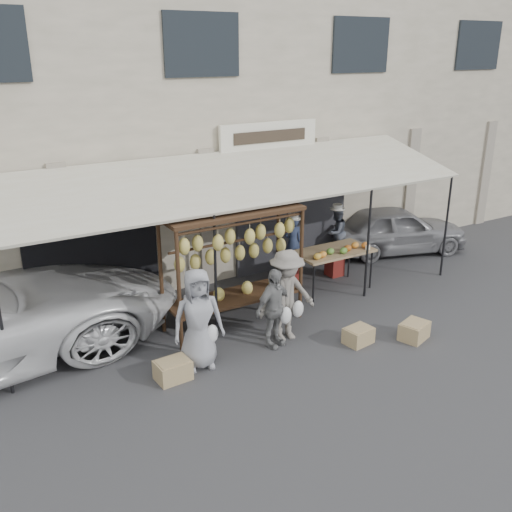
{
  "coord_description": "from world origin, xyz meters",
  "views": [
    {
      "loc": [
        -5.14,
        -7.14,
        4.95
      ],
      "look_at": [
        -0.02,
        1.4,
        1.3
      ],
      "focal_mm": 40.0,
      "sensor_mm": 36.0,
      "label": 1
    }
  ],
  "objects_px": {
    "crate_near_b": "(414,331)",
    "crate_far": "(173,370)",
    "customer_left": "(198,319)",
    "sedan": "(396,229)",
    "vendor_right": "(336,232)",
    "produce_table": "(335,252)",
    "banana_rack": "(234,247)",
    "crate_near_a": "(358,336)",
    "vendor_left": "(293,242)",
    "customer_right": "(286,296)",
    "customer_mid": "(274,308)"
  },
  "relations": [
    {
      "from": "vendor_right",
      "to": "customer_left",
      "type": "distance_m",
      "value": 4.84
    },
    {
      "from": "vendor_left",
      "to": "customer_right",
      "type": "relative_size",
      "value": 0.66
    },
    {
      "from": "customer_right",
      "to": "sedan",
      "type": "relative_size",
      "value": 0.47
    },
    {
      "from": "vendor_left",
      "to": "crate_near_b",
      "type": "relative_size",
      "value": 2.13
    },
    {
      "from": "vendor_right",
      "to": "customer_right",
      "type": "xyz_separation_m",
      "value": [
        -2.66,
        -1.96,
        -0.2
      ]
    },
    {
      "from": "customer_mid",
      "to": "crate_near_b",
      "type": "bearing_deg",
      "value": -40.86
    },
    {
      "from": "customer_right",
      "to": "sedan",
      "type": "height_order",
      "value": "customer_right"
    },
    {
      "from": "banana_rack",
      "to": "crate_near_b",
      "type": "bearing_deg",
      "value": -40.63
    },
    {
      "from": "customer_left",
      "to": "vendor_left",
      "type": "bearing_deg",
      "value": 43.11
    },
    {
      "from": "customer_mid",
      "to": "crate_near_a",
      "type": "bearing_deg",
      "value": -43.14
    },
    {
      "from": "vendor_right",
      "to": "customer_mid",
      "type": "distance_m",
      "value": 3.65
    },
    {
      "from": "customer_mid",
      "to": "customer_right",
      "type": "height_order",
      "value": "customer_right"
    },
    {
      "from": "produce_table",
      "to": "crate_near_b",
      "type": "height_order",
      "value": "produce_table"
    },
    {
      "from": "customer_left",
      "to": "sedan",
      "type": "relative_size",
      "value": 0.48
    },
    {
      "from": "vendor_left",
      "to": "customer_left",
      "type": "height_order",
      "value": "customer_left"
    },
    {
      "from": "customer_left",
      "to": "crate_near_a",
      "type": "relative_size",
      "value": 3.51
    },
    {
      "from": "produce_table",
      "to": "crate_near_a",
      "type": "height_order",
      "value": "produce_table"
    },
    {
      "from": "banana_rack",
      "to": "sedan",
      "type": "height_order",
      "value": "banana_rack"
    },
    {
      "from": "customer_left",
      "to": "customer_right",
      "type": "relative_size",
      "value": 1.01
    },
    {
      "from": "banana_rack",
      "to": "customer_left",
      "type": "bearing_deg",
      "value": -140.8
    },
    {
      "from": "vendor_right",
      "to": "crate_far",
      "type": "relative_size",
      "value": 2.17
    },
    {
      "from": "vendor_right",
      "to": "customer_mid",
      "type": "height_order",
      "value": "vendor_right"
    },
    {
      "from": "customer_mid",
      "to": "crate_far",
      "type": "height_order",
      "value": "customer_mid"
    },
    {
      "from": "crate_near_b",
      "to": "crate_far",
      "type": "xyz_separation_m",
      "value": [
        -4.26,
        0.99,
        0.0
      ]
    },
    {
      "from": "customer_left",
      "to": "sedan",
      "type": "bearing_deg",
      "value": 30.42
    },
    {
      "from": "banana_rack",
      "to": "vendor_left",
      "type": "height_order",
      "value": "banana_rack"
    },
    {
      "from": "vendor_left",
      "to": "customer_mid",
      "type": "relative_size",
      "value": 0.77
    },
    {
      "from": "banana_rack",
      "to": "customer_right",
      "type": "height_order",
      "value": "banana_rack"
    },
    {
      "from": "vendor_right",
      "to": "sedan",
      "type": "relative_size",
      "value": 0.32
    },
    {
      "from": "vendor_right",
      "to": "customer_left",
      "type": "bearing_deg",
      "value": 5.73
    },
    {
      "from": "customer_mid",
      "to": "crate_near_b",
      "type": "height_order",
      "value": "customer_mid"
    },
    {
      "from": "vendor_left",
      "to": "customer_right",
      "type": "xyz_separation_m",
      "value": [
        -1.58,
        -2.11,
        -0.12
      ]
    },
    {
      "from": "customer_mid",
      "to": "sedan",
      "type": "xyz_separation_m",
      "value": [
        5.31,
        2.55,
        -0.11
      ]
    },
    {
      "from": "customer_mid",
      "to": "crate_near_a",
      "type": "xyz_separation_m",
      "value": [
        1.34,
        -0.71,
        -0.57
      ]
    },
    {
      "from": "vendor_left",
      "to": "crate_near_a",
      "type": "xyz_separation_m",
      "value": [
        -0.57,
        -2.92,
        -0.82
      ]
    },
    {
      "from": "vendor_left",
      "to": "sedan",
      "type": "height_order",
      "value": "vendor_left"
    },
    {
      "from": "customer_left",
      "to": "produce_table",
      "type": "bearing_deg",
      "value": 29.33
    },
    {
      "from": "banana_rack",
      "to": "crate_near_b",
      "type": "relative_size",
      "value": 4.98
    },
    {
      "from": "banana_rack",
      "to": "produce_table",
      "type": "height_order",
      "value": "banana_rack"
    },
    {
      "from": "banana_rack",
      "to": "crate_near_a",
      "type": "distance_m",
      "value": 2.73
    },
    {
      "from": "produce_table",
      "to": "crate_far",
      "type": "height_order",
      "value": "produce_table"
    },
    {
      "from": "produce_table",
      "to": "banana_rack",
      "type": "bearing_deg",
      "value": -172.43
    },
    {
      "from": "banana_rack",
      "to": "sedan",
      "type": "distance_m",
      "value": 5.79
    },
    {
      "from": "vendor_right",
      "to": "crate_near_a",
      "type": "xyz_separation_m",
      "value": [
        -1.65,
        -2.77,
        -0.89
      ]
    },
    {
      "from": "vendor_left",
      "to": "vendor_right",
      "type": "xyz_separation_m",
      "value": [
        1.08,
        -0.15,
        0.08
      ]
    },
    {
      "from": "vendor_right",
      "to": "customer_right",
      "type": "bearing_deg",
      "value": 17.63
    },
    {
      "from": "crate_near_a",
      "to": "crate_near_b",
      "type": "bearing_deg",
      "value": -22.16
    },
    {
      "from": "customer_right",
      "to": "produce_table",
      "type": "bearing_deg",
      "value": 35.65
    },
    {
      "from": "banana_rack",
      "to": "vendor_right",
      "type": "height_order",
      "value": "banana_rack"
    },
    {
      "from": "banana_rack",
      "to": "crate_far",
      "type": "distance_m",
      "value": 2.53
    }
  ]
}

